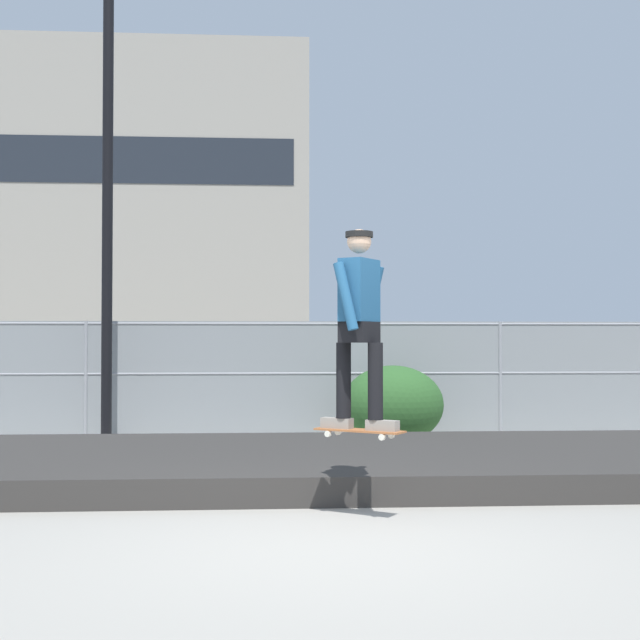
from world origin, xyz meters
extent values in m
plane|color=#9E998E|center=(0.00, 0.00, 0.00)|extent=(120.00, 120.00, 0.00)
cube|color=#33302D|center=(0.00, 3.35, 0.14)|extent=(17.62, 3.91, 0.29)
cube|color=#9E5B33|center=(0.30, 0.83, 0.77)|extent=(0.78, 0.61, 0.02)
cylinder|color=silver|center=(0.56, 0.76, 0.74)|extent=(0.06, 0.06, 0.05)
cylinder|color=silver|center=(0.46, 0.61, 0.74)|extent=(0.06, 0.06, 0.05)
cylinder|color=silver|center=(0.13, 1.05, 0.74)|extent=(0.06, 0.06, 0.05)
cylinder|color=silver|center=(0.03, 0.90, 0.74)|extent=(0.06, 0.06, 0.05)
cube|color=#99999E|center=(0.51, 0.69, 0.76)|extent=(0.12, 0.14, 0.01)
cube|color=#99999E|center=(0.08, 0.98, 0.76)|extent=(0.12, 0.14, 0.01)
cube|color=gray|center=(0.48, 0.71, 0.83)|extent=(0.29, 0.24, 0.09)
cube|color=gray|center=(0.11, 0.95, 0.83)|extent=(0.29, 0.24, 0.09)
cylinder|color=black|center=(0.43, 0.75, 1.20)|extent=(0.13, 0.13, 0.66)
cylinder|color=black|center=(0.17, 0.92, 1.20)|extent=(0.13, 0.13, 0.66)
cube|color=black|center=(0.30, 0.83, 1.62)|extent=(0.39, 0.42, 0.18)
cube|color=navy|center=(0.30, 0.83, 1.98)|extent=(0.39, 0.44, 0.54)
cylinder|color=navy|center=(0.43, 1.03, 1.92)|extent=(0.24, 0.20, 0.58)
cylinder|color=navy|center=(0.16, 0.63, 1.92)|extent=(0.24, 0.20, 0.58)
sphere|color=tan|center=(0.30, 0.83, 2.40)|extent=(0.21, 0.21, 0.21)
cylinder|color=black|center=(0.30, 0.83, 2.46)|extent=(0.24, 0.24, 0.05)
cylinder|color=gray|center=(-3.30, 7.24, 0.93)|extent=(0.06, 0.06, 1.85)
cylinder|color=gray|center=(3.30, 7.24, 0.93)|extent=(0.06, 0.06, 1.85)
cylinder|color=gray|center=(0.00, 7.24, 1.81)|extent=(19.82, 0.04, 0.04)
cylinder|color=gray|center=(0.00, 7.24, 1.02)|extent=(19.82, 0.04, 0.04)
cylinder|color=gray|center=(0.00, 7.24, 0.06)|extent=(19.82, 0.04, 0.04)
cube|color=gray|center=(0.00, 7.24, 0.93)|extent=(19.82, 0.01, 1.85)
cylinder|color=black|center=(-2.87, 6.62, 3.53)|extent=(0.16, 0.16, 7.05)
cylinder|color=black|center=(-4.67, 11.33, 0.32)|extent=(0.65, 0.28, 0.64)
cylinder|color=black|center=(-4.57, 9.62, 0.32)|extent=(0.65, 0.28, 0.64)
cube|color=#B7BABF|center=(-0.31, 10.26, 0.67)|extent=(4.48, 2.00, 0.70)
cube|color=#23282D|center=(-0.51, 10.27, 1.34)|extent=(2.27, 1.70, 0.64)
cylinder|color=black|center=(1.09, 11.05, 0.32)|extent=(0.65, 0.27, 0.64)
cylinder|color=black|center=(1.01, 9.34, 0.32)|extent=(0.65, 0.27, 0.64)
cylinder|color=black|center=(-1.63, 11.17, 0.32)|extent=(0.65, 0.27, 0.64)
cylinder|color=black|center=(-1.71, 9.46, 0.32)|extent=(0.65, 0.27, 0.64)
cube|color=silver|center=(6.45, 10.06, 0.67)|extent=(4.50, 2.06, 0.70)
cube|color=#23282D|center=(6.25, 10.07, 1.34)|extent=(2.29, 1.73, 0.64)
cylinder|color=black|center=(5.14, 11.00, 0.32)|extent=(0.65, 0.28, 0.64)
cylinder|color=black|center=(5.04, 9.29, 0.32)|extent=(0.65, 0.28, 0.64)
cube|color=gray|center=(-8.45, 47.73, 8.95)|extent=(20.78, 15.87, 17.89)
cube|color=#1E232B|center=(-8.45, 39.78, 11.09)|extent=(19.12, 0.04, 2.50)
ellipsoid|color=#2D5B28|center=(1.40, 6.24, 0.59)|extent=(1.52, 1.24, 1.17)
camera|label=1|loc=(-0.53, -6.62, 1.55)|focal=48.86mm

